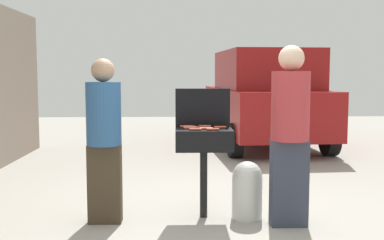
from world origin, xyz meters
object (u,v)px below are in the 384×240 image
hot_dog_2 (205,128)px  person_left (104,135)px  hot_dog_6 (213,129)px  parked_minivan (263,98)px  hot_dog_3 (186,126)px  hot_dog_5 (207,129)px  hot_dog_1 (196,129)px  person_right (290,129)px  hot_dog_8 (220,127)px  bbq_grill (204,142)px  hot_dog_4 (190,128)px  hot_dog_9 (189,127)px  hot_dog_0 (192,127)px  hot_dog_7 (205,126)px  propane_tank (247,189)px

hot_dog_2 → person_left: person_left is taller
hot_dog_6 → parked_minivan: parked_minivan is taller
hot_dog_3 → hot_dog_5: (0.21, -0.21, 0.00)m
hot_dog_1 → hot_dog_5: size_ratio=1.00×
person_right → parked_minivan: 5.48m
hot_dog_6 → hot_dog_8: size_ratio=1.00×
bbq_grill → hot_dog_4: 0.22m
hot_dog_6 → person_left: person_left is taller
hot_dog_9 → parked_minivan: (1.73, 5.04, 0.06)m
hot_dog_1 → person_left: (-0.94, -0.01, -0.05)m
person_left → hot_dog_9: bearing=23.9°
hot_dog_0 → hot_dog_9: bearing=112.1°
person_left → hot_dog_7: bearing=24.2°
hot_dog_1 → person_left: person_left is taller
hot_dog_3 → hot_dog_8: same height
hot_dog_9 → person_right: 1.07m
hot_dog_0 → hot_dog_7: (0.14, 0.12, 0.00)m
hot_dog_6 → propane_tank: (0.37, 0.07, -0.65)m
hot_dog_0 → hot_dog_8: 0.30m
bbq_grill → propane_tank: size_ratio=1.55×
hot_dog_9 → person_right: (1.00, -0.40, 0.02)m
hot_dog_4 → hot_dog_1: bearing=-67.3°
hot_dog_8 → parked_minivan: 5.27m
propane_tank → person_right: person_right is taller
hot_dog_5 → person_right: size_ratio=0.07×
bbq_grill → hot_dog_5: bearing=-74.6°
hot_dog_2 → parked_minivan: parked_minivan is taller
hot_dog_6 → hot_dog_8: (0.09, 0.20, 0.00)m
hot_dog_3 → hot_dog_8: size_ratio=1.00×
hot_dog_3 → hot_dog_9: same height
hot_dog_6 → person_left: (-1.11, 0.00, -0.05)m
hot_dog_3 → hot_dog_7: size_ratio=1.00×
hot_dog_4 → propane_tank: bearing=-6.5°
hot_dog_7 → parked_minivan: (1.56, 4.99, 0.06)m
hot_dog_5 → person_right: person_right is taller
hot_dog_4 → person_left: 0.89m
propane_tank → hot_dog_0: bearing=170.4°
hot_dog_4 → hot_dog_6: same height
hot_dog_9 → hot_dog_6: bearing=-45.5°
hot_dog_1 → hot_dog_6: size_ratio=1.00×
hot_dog_5 → hot_dog_7: (-0.01, 0.23, 0.00)m
propane_tank → person_left: size_ratio=0.37×
hot_dog_0 → hot_dog_2: 0.14m
hot_dog_3 → hot_dog_1: bearing=-70.7°
hot_dog_7 → hot_dog_6: bearing=-77.1°
hot_dog_2 → hot_dog_6: (0.08, -0.12, 0.00)m
hot_dog_1 → hot_dog_8: bearing=34.9°
hot_dog_7 → hot_dog_9: (-0.17, -0.05, 0.00)m
hot_dog_3 → hot_dog_7: 0.21m
hot_dog_3 → hot_dog_8: bearing=-11.8°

